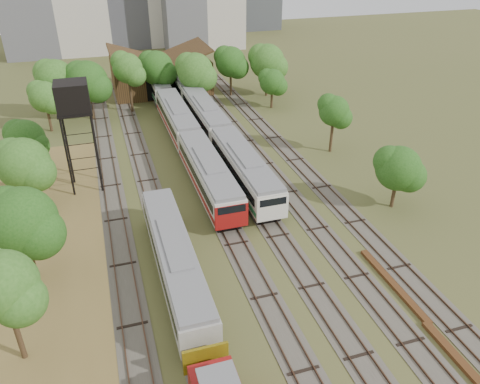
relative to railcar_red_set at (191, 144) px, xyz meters
name	(u,v)px	position (x,y,z in m)	size (l,w,h in m)	color
ground	(305,320)	(2.00, -29.05, -2.05)	(240.00, 240.00, 0.00)	#475123
dry_grass_patch	(46,299)	(-16.00, -21.05, -2.03)	(14.00, 60.00, 0.04)	brown
tracks	(211,172)	(1.33, -4.05, -2.01)	(24.60, 80.00, 0.19)	#4C473D
railcar_red_set	(191,144)	(0.00, 0.00, 0.00)	(3.14, 34.58, 3.88)	black
railcar_green_set	(206,116)	(4.00, 8.88, 0.00)	(3.13, 52.08, 3.87)	black
railcar_rear	(157,84)	(0.00, 27.25, -0.25)	(2.76, 16.08, 3.40)	black
old_grey_coach	(175,259)	(-6.00, -21.66, -0.14)	(2.84, 18.00, 3.50)	black
water_tower	(73,100)	(-12.34, -3.48, 7.78)	(3.37, 3.37, 11.66)	black
rail_pile_near	(471,373)	(10.00, -36.59, -1.90)	(0.61, 9.10, 0.30)	#583419
rail_pile_far	(393,284)	(10.20, -27.71, -1.91)	(0.56, 9.02, 0.29)	#583419
maintenance_shed	(161,74)	(1.00, 28.92, 0.86)	(16.45, 11.55, 7.58)	#372414
tree_band_left	(23,185)	(-17.32, -11.57, 3.21)	(6.28, 55.84, 8.31)	#382616
tree_band_far	(162,71)	(0.06, 20.23, 3.72)	(38.40, 10.76, 8.93)	#382616
tree_band_right	(333,120)	(16.80, -3.78, 2.48)	(5.09, 36.13, 7.25)	#382616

